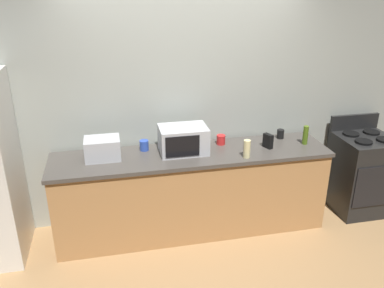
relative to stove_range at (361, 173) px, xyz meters
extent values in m
plane|color=#A87F51|center=(-2.00, -0.40, -0.46)|extent=(8.00, 8.00, 0.00)
cube|color=#9EA399|center=(-2.00, 0.41, 0.89)|extent=(6.40, 0.10, 2.70)
cube|color=#B27F4C|center=(-2.00, 0.00, -0.03)|extent=(2.80, 0.60, 0.86)
cube|color=#47423D|center=(-2.00, 0.00, 0.42)|extent=(2.84, 0.64, 0.04)
cube|color=black|center=(0.00, 0.00, -0.01)|extent=(0.60, 0.60, 0.90)
cube|color=black|center=(0.00, -0.30, -0.01)|extent=(0.55, 0.02, 0.48)
cube|color=black|center=(0.00, 0.28, 0.53)|extent=(0.60, 0.04, 0.18)
cylinder|color=black|center=(-0.13, -0.12, 0.45)|extent=(0.18, 0.18, 0.02)
cylinder|color=black|center=(-0.13, 0.12, 0.45)|extent=(0.18, 0.18, 0.02)
cylinder|color=black|center=(0.13, 0.12, 0.45)|extent=(0.18, 0.18, 0.02)
cube|color=#B7BABF|center=(-2.08, 0.05, 0.57)|extent=(0.48, 0.34, 0.27)
cube|color=black|center=(-2.12, -0.12, 0.57)|extent=(0.34, 0.01, 0.21)
cube|color=#B7BABF|center=(-2.88, 0.06, 0.54)|extent=(0.34, 0.26, 0.21)
cube|color=black|center=(-1.20, -0.03, 0.51)|extent=(0.09, 0.12, 0.15)
cylinder|color=beige|center=(-1.49, -0.21, 0.53)|extent=(0.07, 0.07, 0.18)
cylinder|color=#4C6B19|center=(-0.77, -0.01, 0.54)|extent=(0.06, 0.06, 0.20)
cylinder|color=red|center=(-1.65, 0.17, 0.49)|extent=(0.09, 0.09, 0.10)
cylinder|color=#2D4CB2|center=(-2.47, 0.18, 0.49)|extent=(0.09, 0.09, 0.11)
cylinder|color=black|center=(-0.96, 0.19, 0.49)|extent=(0.08, 0.08, 0.10)
camera|label=1|loc=(-2.78, -3.63, 2.09)|focal=37.42mm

